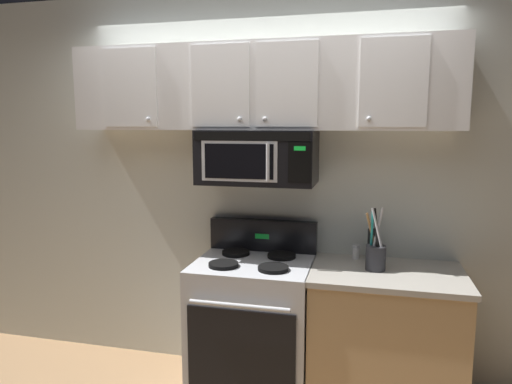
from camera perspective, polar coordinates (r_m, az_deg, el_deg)
name	(u,v)px	position (r m, az deg, el deg)	size (l,w,h in m)	color
back_wall	(266,186)	(3.31, 1.22, 0.74)	(5.20, 0.10, 2.70)	silver
stove_range	(254,324)	(3.21, -0.29, -15.95)	(0.76, 0.69, 1.12)	#B7BABF
over_range_microwave	(258,157)	(3.05, 0.22, 4.33)	(0.76, 0.43, 0.35)	black
upper_cabinets	(259,87)	(3.08, 0.37, 12.75)	(2.50, 0.36, 0.55)	silver
counter_segment	(384,340)	(3.15, 15.47, -17.12)	(0.93, 0.65, 0.90)	tan
utensil_crock_charcoal	(376,254)	(2.96, 14.49, -7.40)	(0.13, 0.12, 0.39)	#2D2D33
salt_shaker	(356,252)	(3.18, 12.17, -7.22)	(0.05, 0.05, 0.09)	white
pepper_mill	(372,245)	(3.15, 14.06, -6.32)	(0.06, 0.06, 0.21)	black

